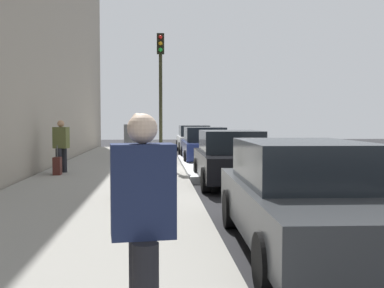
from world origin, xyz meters
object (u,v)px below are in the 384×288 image
at_px(pedestrian_navy_coat, 143,222).
at_px(rolling_suitcase, 57,166).
at_px(pedestrian_grey_coat, 138,154).
at_px(parked_car_white, 194,139).
at_px(parked_car_black, 231,158).
at_px(pedestrian_olive_coat, 61,145).
at_px(traffic_light_pole, 161,78).
at_px(parked_car_charcoal, 304,196).
at_px(parked_car_navy, 205,145).

relative_size(pedestrian_navy_coat, rolling_suitcase, 1.90).
bearing_deg(pedestrian_grey_coat, parked_car_white, 171.30).
bearing_deg(parked_car_white, parked_car_black, -0.02).
height_order(parked_car_black, pedestrian_olive_coat, pedestrian_olive_coat).
distance_m(pedestrian_navy_coat, rolling_suitcase, 11.12).
relative_size(parked_car_black, traffic_light_pole, 0.92).
relative_size(pedestrian_grey_coat, traffic_light_pole, 0.38).
height_order(pedestrian_olive_coat, rolling_suitcase, pedestrian_olive_coat).
xyz_separation_m(pedestrian_olive_coat, rolling_suitcase, (0.49, -0.02, -0.61)).
bearing_deg(pedestrian_navy_coat, parked_car_charcoal, 142.55).
xyz_separation_m(parked_car_white, pedestrian_navy_coat, (22.28, -2.16, 0.30)).
bearing_deg(parked_car_navy, pedestrian_olive_coat, -48.00).
relative_size(parked_car_white, pedestrian_navy_coat, 2.52).
bearing_deg(parked_car_black, parked_car_charcoal, -0.30).
xyz_separation_m(parked_car_black, rolling_suitcase, (-1.43, -5.08, -0.34)).
bearing_deg(traffic_light_pole, parked_car_white, 168.33).
relative_size(parked_car_charcoal, traffic_light_pole, 1.01).
bearing_deg(parked_car_white, pedestrian_grey_coat, -8.70).
height_order(parked_car_black, rolling_suitcase, parked_car_black).
bearing_deg(traffic_light_pole, pedestrian_navy_coat, -1.00).
relative_size(parked_car_navy, traffic_light_pole, 0.93).
xyz_separation_m(parked_car_navy, rolling_suitcase, (4.97, -5.00, -0.34)).
bearing_deg(parked_car_charcoal, parked_car_black, 179.70).
distance_m(pedestrian_olive_coat, traffic_light_pole, 4.21).
relative_size(parked_car_navy, parked_car_charcoal, 0.92).
relative_size(pedestrian_grey_coat, rolling_suitcase, 2.01).
height_order(parked_car_white, pedestrian_navy_coat, pedestrian_navy_coat).
height_order(parked_car_black, pedestrian_grey_coat, pedestrian_grey_coat).
height_order(parked_car_black, traffic_light_pole, traffic_light_pole).
relative_size(parked_car_black, pedestrian_olive_coat, 2.61).
bearing_deg(pedestrian_grey_coat, parked_car_black, 141.60).
bearing_deg(pedestrian_navy_coat, traffic_light_pole, 179.00).
height_order(pedestrian_grey_coat, pedestrian_navy_coat, pedestrian_grey_coat).
relative_size(parked_car_black, parked_car_charcoal, 0.91).
bearing_deg(parked_car_navy, pedestrian_navy_coat, -7.56).
distance_m(parked_car_black, pedestrian_navy_coat, 9.53).
bearing_deg(parked_car_charcoal, parked_car_navy, -179.81).
distance_m(parked_car_white, pedestrian_grey_coat, 16.29).
xyz_separation_m(parked_car_navy, pedestrian_grey_coat, (9.51, -2.38, 0.35)).
distance_m(parked_car_navy, parked_car_black, 6.41).
height_order(pedestrian_navy_coat, rolling_suitcase, pedestrian_navy_coat).
height_order(parked_car_charcoal, pedestrian_navy_coat, pedestrian_navy_coat).
bearing_deg(parked_car_black, pedestrian_olive_coat, -110.79).
bearing_deg(parked_car_charcoal, traffic_light_pole, -169.37).
bearing_deg(parked_car_black, pedestrian_navy_coat, -13.10).
bearing_deg(rolling_suitcase, pedestrian_grey_coat, 30.02).
distance_m(parked_car_white, pedestrian_olive_coat, 12.18).
bearing_deg(parked_car_white, pedestrian_olive_coat, -24.57).
distance_m(pedestrian_grey_coat, traffic_light_pole, 7.08).
relative_size(parked_car_charcoal, pedestrian_navy_coat, 2.78).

